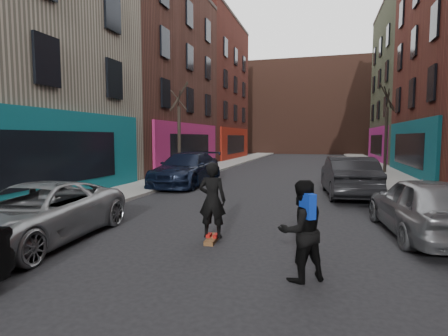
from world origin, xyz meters
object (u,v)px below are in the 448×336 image
Objects in this scene: parked_right_far at (424,206)px; skateboard at (212,239)px; pedestrian at (301,230)px; skateboarder at (212,200)px; parked_left_far at (35,214)px; parked_left_end at (187,169)px; tree_right_far at (387,121)px; parked_right_end at (348,176)px; tree_left_far at (179,122)px.

parked_right_far is 5.28m from skateboard.
skateboarder is at bearing -74.64° from pedestrian.
parked_left_far is 0.86× the size of parked_left_end.
tree_right_far is at bearing 39.43° from parked_left_end.
parked_left_end is 7.91m from parked_right_end.
tree_right_far is at bearing -114.12° from skateboarder.
parked_right_end is at bearing -82.71° from parked_right_far.
parked_right_far is 2.57× the size of pedestrian.
tree_right_far is 10.92m from parked_right_end.
pedestrian is (-4.36, -19.56, -2.65)m from tree_right_far.
pedestrian is at bearing -42.95° from skateboard.
tree_left_far reaches higher than parked_left_far.
parked_left_end is (1.60, -2.82, -2.54)m from tree_left_far.
skateboard is (-3.52, -7.67, -0.79)m from parked_right_end.
parked_right_far is at bearing -37.91° from parked_left_end.
parked_left_far is 11.61m from parked_right_end.
tree_left_far is 15.96m from pedestrian.
parked_left_far is 1.12× the size of parked_right_far.
skateboarder is at bearing 59.82° from parked_right_end.
tree_left_far is 13.48m from parked_left_far.
parked_left_end reaches higher than skateboard.
parked_left_end is 9.97m from skateboarder.
parked_right_end is (7.45, 8.91, 0.14)m from parked_left_far.
tree_left_far is at bearing -67.58° from skateboarder.
tree_left_far reaches higher than parked_right_far.
parked_right_far is (-1.60, -16.03, -2.77)m from tree_right_far.
skateboard is 0.45× the size of skateboarder.
tree_left_far reaches higher than skateboard.
parked_right_end is at bearing -118.66° from skateboarder.
tree_left_far is 13.42m from skateboarder.
parked_right_far is 5.60× the size of skateboard.
tree_left_far is 8.12× the size of skateboard.
tree_right_far is 14.20m from parked_left_end.
parked_left_end reaches higher than parked_right_far.
skateboarder is at bearing -110.08° from tree_right_far.
skateboard is at bearing -110.08° from tree_right_far.
parked_left_far is 2.79× the size of skateboarder.
parked_right_far is 6.05m from parked_right_end.
parked_left_far is at bearing -166.53° from skateboard.
parked_left_far is 6.11m from pedestrian.
tree_right_far is 3.81× the size of skateboarder.
pedestrian is (-1.36, -9.41, 0.04)m from parked_right_end.
parked_left_far reaches higher than skateboard.
tree_right_far is at bearing 25.82° from tree_left_far.
pedestrian is at bearing -58.88° from parked_left_end.
tree_right_far is 1.17× the size of parked_left_end.
tree_left_far is at bearing 119.72° from parked_left_end.
tree_right_far reaches higher than parked_right_end.
parked_right_far is at bearing 15.97° from skateboard.
skateboarder is (4.28, -9.00, 0.15)m from parked_left_end.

